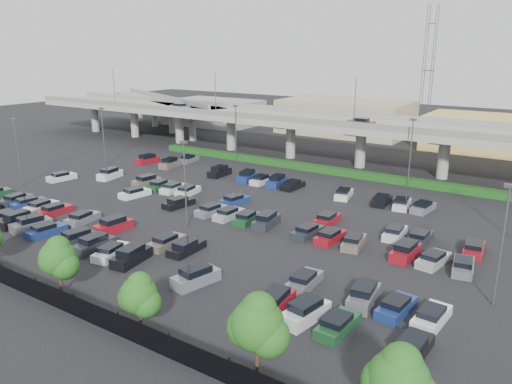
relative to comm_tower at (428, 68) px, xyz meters
The scene contains 10 objects.
ground 75.73m from the comm_tower, 93.09° to the right, with size 280.00×280.00×0.00m, color black.
overpass 43.10m from the comm_tower, 95.73° to the right, with size 150.00×13.00×15.80m.
on_ramp 64.67m from the comm_tower, 151.11° to the right, with size 50.93×30.13×8.80m.
hedge 51.42m from the comm_tower, 94.67° to the right, with size 66.00×1.60×1.10m, color #144012.
fence 103.13m from the comm_tower, 92.28° to the right, with size 70.00×0.10×2.00m.
tree_row 101.30m from the comm_tower, 91.88° to the right, with size 65.07×3.66×5.94m.
parked_cars 80.57m from the comm_tower, 93.29° to the right, with size 63.02×41.64×1.67m.
light_poles 73.06m from the comm_tower, 96.44° to the right, with size 66.90×48.38×10.30m.
distant_buildings 18.96m from the comm_tower, 55.50° to the right, with size 138.00×24.00×9.00m.
comm_tower is the anchor object (origin of this frame).
Camera 1 is at (37.07, -49.20, 20.34)m, focal length 35.00 mm.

